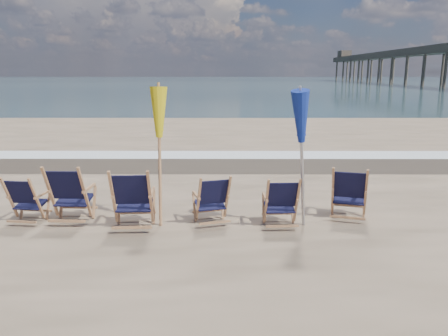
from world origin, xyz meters
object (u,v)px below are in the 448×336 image
object	(u,v)px
beach_chair_1	(85,195)
umbrella_blue	(304,121)
beach_chair_4	(297,203)
umbrella_yellow	(158,120)
fishing_pier	(439,60)
beach_chair_2	(150,200)
beach_chair_3	(228,199)
beach_chair_5	(366,195)
beach_chair_0	(37,201)

from	to	relation	value
beach_chair_1	umbrella_blue	xyz separation A→B (m)	(3.74, -0.19, 1.31)
beach_chair_4	umbrella_yellow	world-z (taller)	umbrella_yellow
beach_chair_1	fishing_pier	distance (m)	83.04
beach_chair_4	beach_chair_1	bearing A→B (deg)	-5.63
beach_chair_1	beach_chair_2	xyz separation A→B (m)	(1.20, -0.29, 0.00)
beach_chair_3	beach_chair_5	distance (m)	2.46
beach_chair_2	beach_chair_5	bearing A→B (deg)	-176.19
umbrella_yellow	beach_chair_3	bearing A→B (deg)	0.77
beach_chair_1	umbrella_yellow	size ratio (longest dim) A/B	0.46
beach_chair_4	beach_chair_0	bearing A→B (deg)	-4.79
beach_chair_0	fishing_pier	bearing A→B (deg)	-113.28
beach_chair_3	beach_chair_4	distance (m)	1.21
beach_chair_1	beach_chair_3	bearing A→B (deg)	-176.71
beach_chair_0	umbrella_blue	bearing A→B (deg)	-175.73
umbrella_blue	fishing_pier	size ratio (longest dim) A/B	0.02
beach_chair_2	umbrella_yellow	bearing A→B (deg)	-114.70
beach_chair_3	beach_chair_5	world-z (taller)	beach_chair_5
beach_chair_5	umbrella_blue	size ratio (longest dim) A/B	0.43
beach_chair_5	beach_chair_1	bearing A→B (deg)	18.26
beach_chair_3	umbrella_blue	size ratio (longest dim) A/B	0.39
beach_chair_4	beach_chair_5	xyz separation A→B (m)	(1.27, 0.34, 0.04)
beach_chair_5	umbrella_yellow	bearing A→B (deg)	18.45
fishing_pier	beach_chair_3	bearing A→B (deg)	-117.66
beach_chair_3	beach_chair_4	size ratio (longest dim) A/B	0.99
beach_chair_0	beach_chair_3	distance (m)	3.34
umbrella_yellow	beach_chair_1	bearing A→B (deg)	-178.82
beach_chair_1	fishing_pier	size ratio (longest dim) A/B	0.01
beach_chair_4	fishing_pier	xyz separation A→B (m)	(36.75, 72.60, 4.18)
beach_chair_1	beach_chair_0	bearing A→B (deg)	3.77
beach_chair_2	umbrella_yellow	xyz separation A→B (m)	(0.13, 0.32, 1.30)
beach_chair_0	beach_chair_3	size ratio (longest dim) A/B	0.97
beach_chair_5	umbrella_yellow	size ratio (longest dim) A/B	0.43
beach_chair_4	umbrella_blue	xyz separation A→B (m)	(0.06, 0.00, 1.39)
beach_chair_2	umbrella_blue	distance (m)	2.86
beach_chair_5	umbrella_blue	bearing A→B (deg)	32.24
beach_chair_2	beach_chair_4	world-z (taller)	beach_chair_2
beach_chair_4	umbrella_yellow	xyz separation A→B (m)	(-2.36, 0.22, 1.38)
beach_chair_2	beach_chair_4	xyz separation A→B (m)	(2.49, 0.10, -0.08)
beach_chair_1	beach_chair_4	xyz separation A→B (m)	(3.68, -0.19, -0.08)
beach_chair_5	beach_chair_2	bearing A→B (deg)	23.23
beach_chair_0	umbrella_yellow	bearing A→B (deg)	-172.31
beach_chair_1	fishing_pier	world-z (taller)	fishing_pier
beach_chair_1	umbrella_blue	size ratio (longest dim) A/B	0.46
beach_chair_3	beach_chair_5	size ratio (longest dim) A/B	0.91
beach_chair_0	beach_chair_4	world-z (taller)	beach_chair_4
fishing_pier	umbrella_blue	bearing A→B (deg)	-116.81
fishing_pier	beach_chair_2	bearing A→B (deg)	-118.35
beach_chair_2	umbrella_blue	bearing A→B (deg)	179.38
beach_chair_2	umbrella_blue	xyz separation A→B (m)	(2.55, 0.10, 1.31)
beach_chair_1	umbrella_blue	bearing A→B (deg)	179.36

